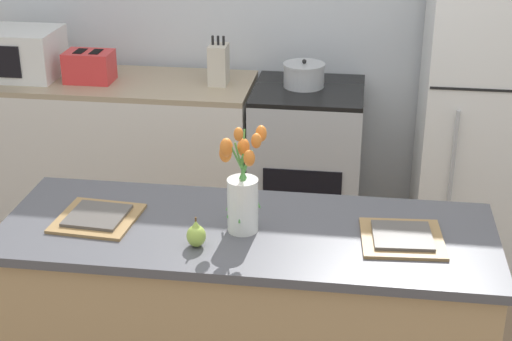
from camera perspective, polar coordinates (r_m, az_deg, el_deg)
name	(u,v)px	position (r m, az deg, el deg)	size (l,w,h in m)	color
kitchen_island	(247,330)	(3.08, -0.66, -11.50)	(1.80, 0.66, 0.89)	tan
back_counter	(110,154)	(4.68, -10.61, 1.16)	(1.68, 0.60, 0.91)	silver
stove_range	(307,165)	(4.46, 3.70, 0.37)	(0.60, 0.61, 0.91)	#B2B5B7
refrigerator	(486,109)	(4.36, 16.41, 4.34)	(0.68, 0.67, 1.69)	white
flower_vase	(242,192)	(2.77, -1.00, -1.57)	(0.16, 0.15, 0.42)	silver
pear_figurine	(196,235)	(2.72, -4.37, -4.68)	(0.07, 0.07, 0.11)	#9EBC47
plate_setting_left	(97,217)	(2.96, -11.47, -3.36)	(0.31, 0.31, 0.02)	olive
plate_setting_right	(402,238)	(2.81, 10.58, -4.81)	(0.31, 0.31, 0.02)	olive
toaster	(89,66)	(4.48, -12.03, 7.42)	(0.28, 0.18, 0.17)	red
cooking_pot	(304,75)	(4.31, 3.51, 6.95)	(0.23, 0.23, 0.15)	#B2B5B7
microwave	(16,53)	(4.67, -17.04, 8.17)	(0.48, 0.37, 0.27)	white
knife_block	(219,64)	(4.34, -2.74, 7.72)	(0.10, 0.14, 0.27)	beige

